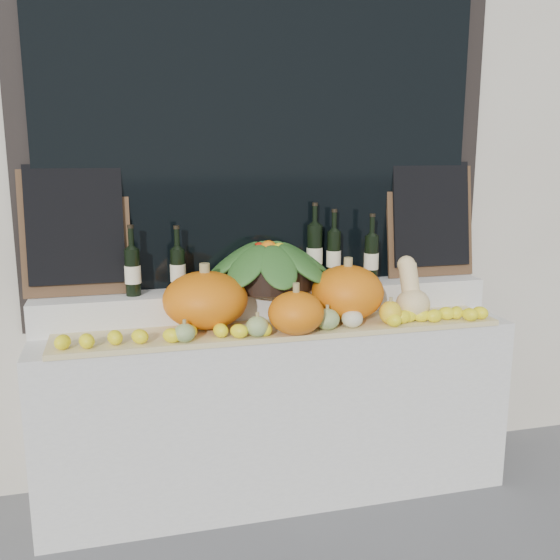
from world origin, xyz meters
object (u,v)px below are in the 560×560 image
object	(u,v)px
pumpkin_left	(205,300)
pumpkin_right	(347,293)
wine_bottle_tall	(315,253)
produce_bowl	(269,264)
butternut_squash	(411,294)

from	to	relation	value
pumpkin_left	pumpkin_right	xyz separation A→B (m)	(0.69, -0.03, 0.00)
pumpkin_right	wine_bottle_tall	world-z (taller)	wine_bottle_tall
pumpkin_right	produce_bowl	size ratio (longest dim) A/B	0.52
pumpkin_left	produce_bowl	world-z (taller)	produce_bowl
butternut_squash	wine_bottle_tall	size ratio (longest dim) A/B	0.72
pumpkin_right	produce_bowl	xyz separation A→B (m)	(-0.34, 0.21, 0.12)
pumpkin_left	pumpkin_right	size ratio (longest dim) A/B	1.12
pumpkin_left	wine_bottle_tall	size ratio (longest dim) A/B	0.96
butternut_squash	wine_bottle_tall	distance (m)	0.54
pumpkin_right	produce_bowl	world-z (taller)	produce_bowl
butternut_squash	wine_bottle_tall	bearing A→B (deg)	140.70
pumpkin_left	wine_bottle_tall	world-z (taller)	wine_bottle_tall
pumpkin_left	butternut_squash	xyz separation A→B (m)	(1.00, -0.09, -0.01)
pumpkin_right	butternut_squash	distance (m)	0.32
produce_bowl	pumpkin_left	bearing A→B (deg)	-152.83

